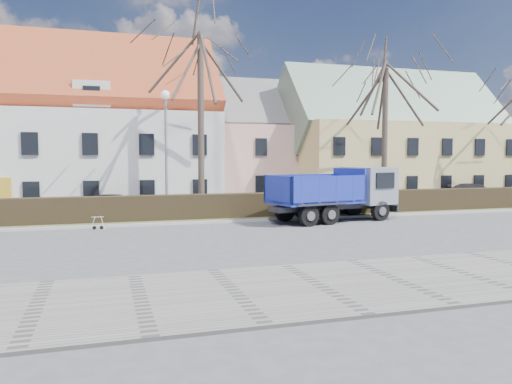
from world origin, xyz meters
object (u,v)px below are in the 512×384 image
object	(u,v)px
parked_car_b	(476,192)
cart_frame	(93,222)
dump_truck	(330,194)
parked_car_a	(115,203)
streetlight	(166,154)

from	to	relation	value
parked_car_b	cart_frame	bearing A→B (deg)	129.69
dump_truck	cart_frame	world-z (taller)	dump_truck
cart_frame	parked_car_a	bearing A→B (deg)	79.72
dump_truck	parked_car_a	size ratio (longest dim) A/B	1.97
cart_frame	parked_car_b	xyz separation A→B (m)	(27.63, 7.36, 0.33)
streetlight	parked_car_b	world-z (taller)	streetlight
streetlight	parked_car_b	size ratio (longest dim) A/B	1.51
streetlight	cart_frame	world-z (taller)	streetlight
parked_car_b	streetlight	bearing A→B (deg)	125.08
cart_frame	parked_car_a	world-z (taller)	parked_car_a
dump_truck	cart_frame	size ratio (longest dim) A/B	9.75
dump_truck	parked_car_b	distance (m)	17.74
dump_truck	parked_car_a	distance (m)	12.55
cart_frame	parked_car_b	world-z (taller)	parked_car_b
streetlight	parked_car_b	distance (m)	24.44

